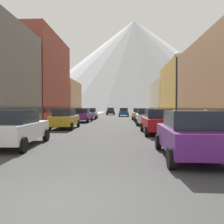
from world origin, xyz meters
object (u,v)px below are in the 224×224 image
(car_left_2, at_px, (83,115))
(car_right_1, at_px, (157,121))
(pedestrian_1, at_px, (205,124))
(streetlamp_right, at_px, (176,79))
(car_driving_0, at_px, (111,111))
(car_right_3, at_px, (140,114))
(car_left_3, at_px, (90,113))
(potted_plant_1, at_px, (16,122))
(car_left_1, at_px, (65,119))
(pedestrian_0, at_px, (174,118))
(car_driving_1, at_px, (124,112))
(car_left_0, at_px, (17,128))
(car_right_0, at_px, (189,134))
(potted_plant_0, at_px, (20,122))
(pedestrian_2, at_px, (34,119))
(car_right_2, at_px, (145,116))

(car_left_2, height_order, car_right_1, same)
(pedestrian_1, bearing_deg, streetlamp_right, 104.64)
(car_left_2, relative_size, car_driving_0, 1.01)
(car_left_2, bearing_deg, car_right_3, 23.07)
(car_left_3, bearing_deg, potted_plant_1, -99.77)
(car_left_1, xyz_separation_m, pedestrian_0, (10.05, 1.92, -0.05))
(car_left_1, distance_m, car_driving_1, 27.47)
(car_right_3, bearing_deg, car_left_0, -109.64)
(car_right_0, relative_size, car_right_3, 1.00)
(car_left_1, bearing_deg, car_right_0, -55.75)
(car_right_3, bearing_deg, car_driving_1, 98.50)
(car_left_2, distance_m, potted_plant_0, 11.28)
(potted_plant_1, bearing_deg, pedestrian_2, 66.08)
(pedestrian_1, bearing_deg, car_right_1, 132.95)
(pedestrian_0, bearing_deg, potted_plant_1, -161.85)
(potted_plant_0, height_order, potted_plant_1, potted_plant_1)
(car_right_3, xyz_separation_m, pedestrian_2, (-10.05, -12.97, -0.02))
(potted_plant_1, bearing_deg, car_left_1, 37.17)
(car_left_2, distance_m, car_right_1, 14.60)
(car_left_0, bearing_deg, potted_plant_0, 113.89)
(car_driving_0, relative_size, pedestrian_1, 2.72)
(car_left_0, bearing_deg, car_left_2, 90.01)
(car_right_0, xyz_separation_m, potted_plant_0, (-10.80, 9.34, -0.18))
(potted_plant_1, distance_m, streetlamp_right, 12.77)
(potted_plant_1, bearing_deg, car_right_1, -5.52)
(car_left_2, xyz_separation_m, pedestrian_0, (10.05, -7.08, -0.05))
(car_left_0, relative_size, car_left_2, 1.01)
(car_right_0, bearing_deg, car_right_1, 89.98)
(car_left_1, xyz_separation_m, streetlamp_right, (9.15, -2.66, 3.09))
(pedestrian_1, bearing_deg, pedestrian_0, 90.00)
(pedestrian_1, bearing_deg, potted_plant_1, 164.50)
(car_right_3, relative_size, potted_plant_0, 4.46)
(pedestrian_0, xyz_separation_m, pedestrian_1, (0.00, -8.02, 0.04))
(potted_plant_0, relative_size, streetlamp_right, 0.17)
(potted_plant_1, relative_size, pedestrian_0, 0.69)
(car_left_0, height_order, potted_plant_0, car_left_0)
(car_left_2, distance_m, pedestrian_0, 12.30)
(car_left_3, distance_m, pedestrian_1, 24.43)
(car_left_0, height_order, potted_plant_1, car_left_0)
(car_driving_1, distance_m, pedestrian_0, 25.45)
(car_left_2, relative_size, car_right_0, 0.99)
(car_driving_0, relative_size, car_driving_1, 1.00)
(pedestrian_2, bearing_deg, car_driving_0, 82.90)
(car_driving_1, xyz_separation_m, potted_plant_1, (-8.60, -29.36, -0.16))
(car_left_3, relative_size, pedestrian_1, 2.75)
(pedestrian_0, height_order, pedestrian_1, pedestrian_1)
(car_driving_0, height_order, pedestrian_2, car_driving_0)
(car_left_1, relative_size, pedestrian_2, 2.81)
(car_left_0, bearing_deg, car_right_2, 61.53)
(car_driving_1, height_order, pedestrian_2, car_driving_1)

